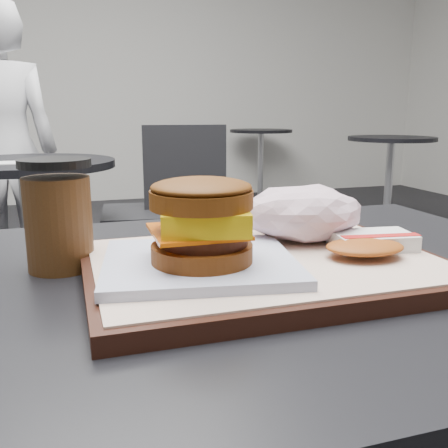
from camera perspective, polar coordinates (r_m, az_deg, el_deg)
customer_table at (r=0.65m, az=3.59°, el=-21.07°), size 0.80×0.60×0.77m
serving_tray at (r=0.54m, az=4.63°, el=-4.84°), size 0.38×0.28×0.02m
breakfast_sandwich at (r=0.49m, az=-2.59°, el=-0.84°), size 0.21×0.20×0.09m
hash_brown at (r=0.58m, az=16.27°, el=-2.13°), size 0.12×0.10×0.02m
crumpled_wrapper at (r=0.62m, az=9.02°, el=1.28°), size 0.15×0.12×0.07m
coffee_cup at (r=0.58m, az=-18.40°, el=0.64°), size 0.08×0.08×0.12m
neighbor_table at (r=2.19m, az=-21.29°, el=1.57°), size 0.70×0.70×0.75m
napkin at (r=2.07m, az=-24.02°, el=6.39°), size 0.12×0.12×0.00m
neighbor_chair at (r=2.42m, az=-7.23°, el=2.39°), size 0.62×0.46×0.88m
patron at (r=2.84m, az=-23.77°, el=7.64°), size 0.56×0.38×1.48m
bg_table_near at (r=4.10m, az=18.46°, el=6.82°), size 0.66×0.66×0.75m
bg_table_far at (r=5.40m, az=4.22°, el=8.73°), size 0.66×0.66×0.75m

